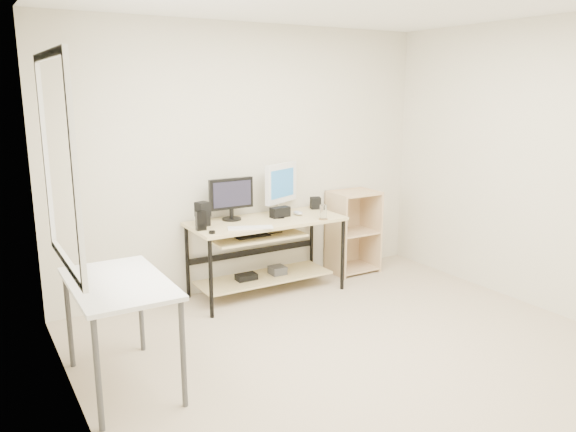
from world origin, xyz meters
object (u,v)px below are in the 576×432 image
(desk, at_px, (264,241))
(black_monitor, at_px, (231,196))
(white_imac, at_px, (281,184))
(shelf_unit, at_px, (351,231))
(audio_controller, at_px, (201,221))
(side_table, at_px, (119,292))

(desk, relative_size, black_monitor, 3.38)
(white_imac, bearing_deg, shelf_unit, -25.85)
(shelf_unit, bearing_deg, black_monitor, -179.79)
(desk, xyz_separation_m, audio_controller, (-0.67, -0.07, 0.30))
(side_table, xyz_separation_m, black_monitor, (1.39, 1.22, 0.31))
(shelf_unit, distance_m, black_monitor, 1.54)
(side_table, bearing_deg, audio_controller, 45.21)
(white_imac, relative_size, audio_controller, 2.89)
(desk, height_order, shelf_unit, shelf_unit)
(shelf_unit, distance_m, white_imac, 1.05)
(black_monitor, height_order, audio_controller, black_monitor)
(black_monitor, relative_size, white_imac, 0.88)
(desk, relative_size, audio_controller, 8.60)
(side_table, distance_m, shelf_unit, 3.09)
(side_table, xyz_separation_m, white_imac, (1.96, 1.25, 0.37))
(side_table, height_order, black_monitor, black_monitor)
(side_table, bearing_deg, shelf_unit, 23.33)
(black_monitor, bearing_deg, desk, -30.45)
(desk, relative_size, shelf_unit, 1.67)
(side_table, bearing_deg, desk, 32.65)
(audio_controller, bearing_deg, black_monitor, 31.76)
(black_monitor, relative_size, audio_controller, 2.54)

